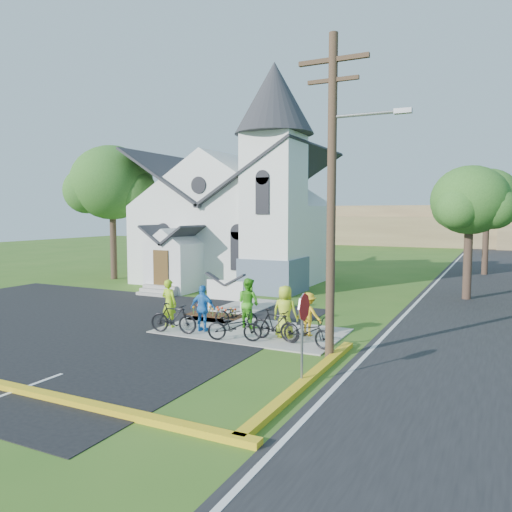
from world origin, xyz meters
The scene contains 23 objects.
ground centered at (0.00, 0.00, 0.00)m, with size 120.00×120.00×0.00m, color #35601B.
parking_lot centered at (-7.00, -2.00, 0.01)m, with size 20.00×16.00×0.02m, color black.
road centered at (10.00, 15.00, 0.01)m, with size 8.00×90.00×0.02m, color black.
sidewalk centered at (1.50, 0.50, 0.03)m, with size 7.00×4.00×0.05m, color #A7A096.
church centered at (-5.48, 12.48, 5.25)m, with size 12.35×12.00×13.00m.
church_sign centered at (-1.20, 3.20, 1.03)m, with size 2.20×0.40×1.70m.
flower_bed centered at (-1.20, 2.30, 0.04)m, with size 2.60×1.10×0.07m, color #38200F.
utility_pole centered at (5.36, -1.50, 5.40)m, with size 3.45×0.28×10.00m.
stop_sign centered at (5.43, -4.20, 1.78)m, with size 0.11×0.76×2.48m.
tree_lot_corner centered at (-14.00, 10.00, 6.60)m, with size 5.60×5.60×9.15m.
tree_road_near centered at (8.50, 12.00, 5.21)m, with size 4.00×4.00×7.05m.
tree_road_mid centered at (9.00, 24.00, 5.78)m, with size 4.40×4.40×7.80m.
distant_hills centered at (3.36, 56.33, 2.17)m, with size 61.00×10.00×5.60m.
cyclist_0 centered at (-1.70, -0.42, 1.00)m, with size 0.69×0.46×1.90m, color #9CCE18.
bike_0 centered at (0.69, 0.77, 0.53)m, with size 0.64×1.83×0.96m, color black.
cyclist_1 centered at (1.19, 0.86, 1.04)m, with size 0.96×0.75×1.98m, color green.
bike_1 centered at (-0.94, -1.20, 0.62)m, with size 0.54×1.90×1.14m, color black.
cyclist_2 centered at (-0.09, -0.46, 0.94)m, with size 1.04×0.43×1.78m, color #2A81D6.
bike_2 centered at (1.69, -1.17, 0.56)m, with size 0.68×1.96×1.03m, color black.
cyclist_3 centered at (3.77, 0.69, 0.85)m, with size 1.04×0.60×1.60m, color yellow.
bike_3 centered at (2.95, -0.48, 0.61)m, with size 0.53×1.86×1.12m, color black.
cyclist_4 centered at (3.11, 0.05, 1.01)m, with size 0.94×0.61×1.91m, color #B9D227.
bike_4 centered at (4.25, -0.71, 0.57)m, with size 0.68×1.96×1.03m, color black.
Camera 1 is at (10.09, -16.44, 4.60)m, focal length 35.00 mm.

